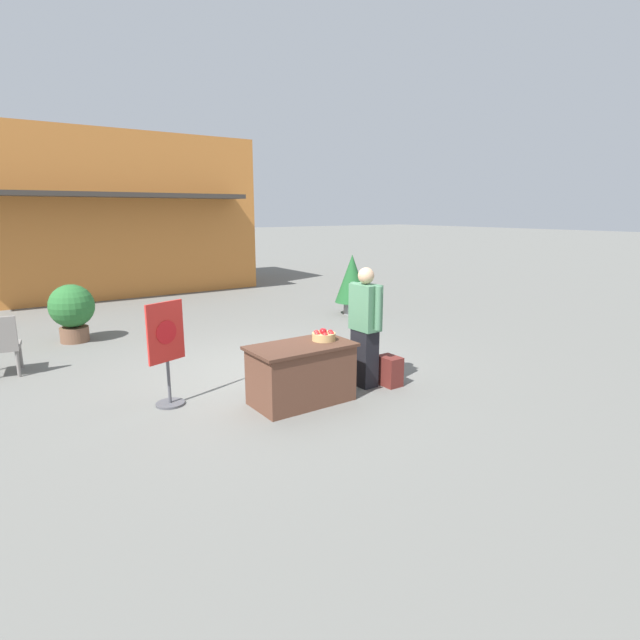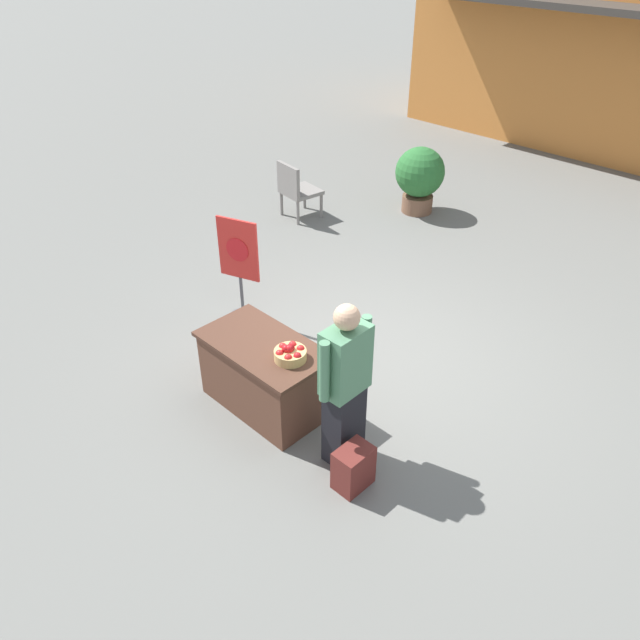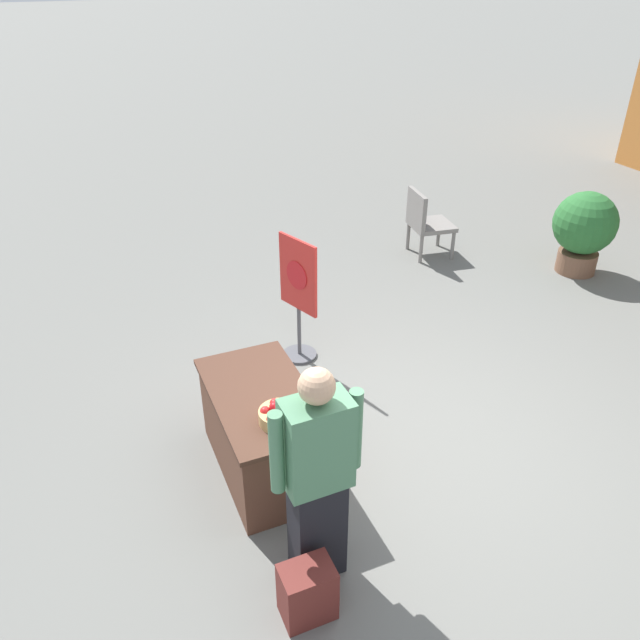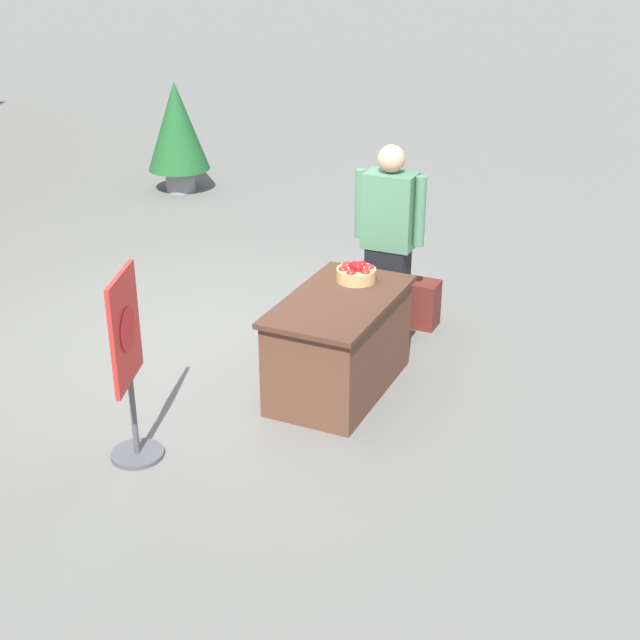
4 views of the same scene
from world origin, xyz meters
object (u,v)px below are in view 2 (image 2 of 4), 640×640
apple_basket (290,353)px  poster_board (240,268)px  display_table (265,374)px  potted_plant_near_left (420,176)px  patio_chair (296,188)px  person_visitor (345,385)px  backpack (353,468)px

apple_basket → poster_board: size_ratio=0.23×
display_table → potted_plant_near_left: (-1.88, 5.01, 0.24)m
potted_plant_near_left → patio_chair: bearing=-128.1°
poster_board → display_table: bearing=39.4°
display_table → poster_board: bearing=148.8°
potted_plant_near_left → apple_basket: bearing=-65.8°
apple_basket → potted_plant_near_left: 5.48m
display_table → person_visitor: person_visitor is taller
patio_chair → person_visitor: bearing=-120.6°
display_table → potted_plant_near_left: 5.36m
potted_plant_near_left → display_table: bearing=-69.4°
poster_board → patio_chair: size_ratio=1.44×
apple_basket → display_table: bearing=-176.9°
poster_board → potted_plant_near_left: 4.17m
backpack → potted_plant_near_left: potted_plant_near_left is taller
apple_basket → person_visitor: 0.70m
apple_basket → person_visitor: size_ratio=0.18×
person_visitor → potted_plant_near_left: 5.80m
poster_board → backpack: bearing=50.1°
poster_board → apple_basket: bearing=45.4°
patio_chair → display_table: bearing=-129.0°
person_visitor → patio_chair: (-4.21, 3.39, -0.34)m
apple_basket → backpack: 1.20m
patio_chair → poster_board: bearing=-137.8°
display_table → potted_plant_near_left: potted_plant_near_left is taller
person_visitor → poster_board: person_visitor is taller
apple_basket → patio_chair: 4.88m
person_visitor → backpack: person_visitor is taller
apple_basket → person_visitor: (0.70, -0.00, 0.02)m
backpack → poster_board: bearing=159.6°
poster_board → potted_plant_near_left: poster_board is taller
display_table → person_visitor: (1.07, 0.02, 0.47)m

